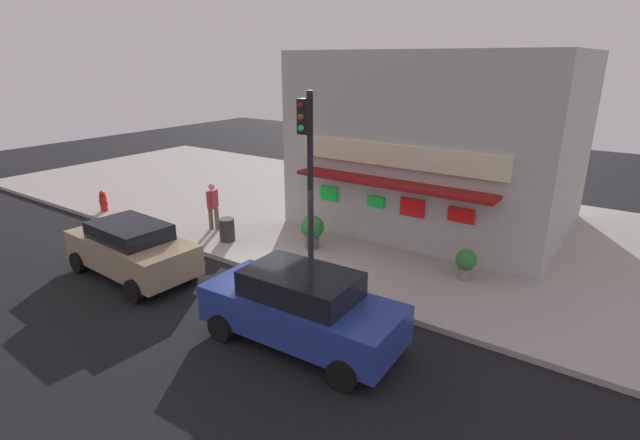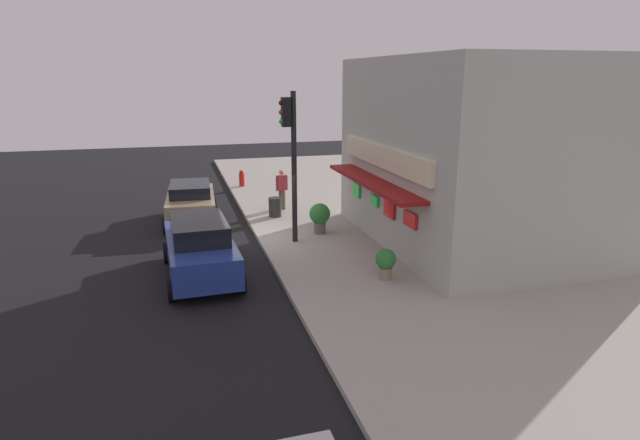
{
  "view_description": "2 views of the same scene",
  "coord_description": "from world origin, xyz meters",
  "px_view_note": "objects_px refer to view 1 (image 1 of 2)",
  "views": [
    {
      "loc": [
        8.48,
        -9.61,
        6.11
      ],
      "look_at": [
        0.72,
        1.46,
        1.53
      ],
      "focal_mm": 26.94,
      "sensor_mm": 36.0,
      "label": 1
    },
    {
      "loc": [
        17.95,
        -2.73,
        5.76
      ],
      "look_at": [
        1.93,
        1.73,
        1.24
      ],
      "focal_mm": 29.89,
      "sensor_mm": 36.0,
      "label": 2
    }
  ],
  "objects_px": {
    "potted_plant_by_window": "(466,262)",
    "parked_car_tan": "(132,248)",
    "pedestrian": "(213,204)",
    "fire_hydrant": "(103,201)",
    "trash_can": "(227,230)",
    "traffic_light": "(308,158)",
    "parked_car_blue": "(301,307)",
    "potted_plant_by_doorway": "(312,229)"
  },
  "relations": [
    {
      "from": "pedestrian",
      "to": "parked_car_blue",
      "type": "distance_m",
      "value": 7.93
    },
    {
      "from": "potted_plant_by_doorway",
      "to": "trash_can",
      "type": "bearing_deg",
      "value": -157.9
    },
    {
      "from": "pedestrian",
      "to": "parked_car_blue",
      "type": "relative_size",
      "value": 0.37
    },
    {
      "from": "potted_plant_by_window",
      "to": "fire_hydrant",
      "type": "bearing_deg",
      "value": -171.19
    },
    {
      "from": "potted_plant_by_window",
      "to": "parked_car_tan",
      "type": "relative_size",
      "value": 0.2
    },
    {
      "from": "traffic_light",
      "to": "potted_plant_by_window",
      "type": "relative_size",
      "value": 5.82
    },
    {
      "from": "pedestrian",
      "to": "parked_car_tan",
      "type": "relative_size",
      "value": 0.4
    },
    {
      "from": "trash_can",
      "to": "potted_plant_by_doorway",
      "type": "distance_m",
      "value": 3.02
    },
    {
      "from": "traffic_light",
      "to": "parked_car_blue",
      "type": "bearing_deg",
      "value": -56.09
    },
    {
      "from": "fire_hydrant",
      "to": "parked_car_tan",
      "type": "xyz_separation_m",
      "value": [
        6.08,
        -2.82,
        0.29
      ]
    },
    {
      "from": "fire_hydrant",
      "to": "potted_plant_by_window",
      "type": "bearing_deg",
      "value": 8.81
    },
    {
      "from": "potted_plant_by_window",
      "to": "parked_car_tan",
      "type": "height_order",
      "value": "parked_car_tan"
    },
    {
      "from": "trash_can",
      "to": "potted_plant_by_window",
      "type": "bearing_deg",
      "value": 12.51
    },
    {
      "from": "potted_plant_by_doorway",
      "to": "parked_car_tan",
      "type": "relative_size",
      "value": 0.26
    },
    {
      "from": "fire_hydrant",
      "to": "parked_car_blue",
      "type": "bearing_deg",
      "value": -12.93
    },
    {
      "from": "potted_plant_by_window",
      "to": "parked_car_blue",
      "type": "bearing_deg",
      "value": -111.6
    },
    {
      "from": "parked_car_blue",
      "to": "parked_car_tan",
      "type": "relative_size",
      "value": 1.06
    },
    {
      "from": "parked_car_blue",
      "to": "fire_hydrant",
      "type": "bearing_deg",
      "value": 167.07
    },
    {
      "from": "parked_car_blue",
      "to": "parked_car_tan",
      "type": "distance_m",
      "value": 6.19
    },
    {
      "from": "trash_can",
      "to": "parked_car_blue",
      "type": "distance_m",
      "value": 6.61
    },
    {
      "from": "trash_can",
      "to": "potted_plant_by_doorway",
      "type": "height_order",
      "value": "potted_plant_by_doorway"
    },
    {
      "from": "traffic_light",
      "to": "pedestrian",
      "type": "bearing_deg",
      "value": 172.52
    },
    {
      "from": "pedestrian",
      "to": "trash_can",
      "type": "bearing_deg",
      "value": -24.02
    },
    {
      "from": "potted_plant_by_window",
      "to": "pedestrian",
      "type": "bearing_deg",
      "value": -172.56
    },
    {
      "from": "pedestrian",
      "to": "potted_plant_by_doorway",
      "type": "relative_size",
      "value": 1.55
    },
    {
      "from": "parked_car_tan",
      "to": "pedestrian",
      "type": "bearing_deg",
      "value": 100.69
    },
    {
      "from": "parked_car_blue",
      "to": "pedestrian",
      "type": "bearing_deg",
      "value": 150.83
    },
    {
      "from": "traffic_light",
      "to": "potted_plant_by_doorway",
      "type": "bearing_deg",
      "value": 121.41
    },
    {
      "from": "traffic_light",
      "to": "parked_car_blue",
      "type": "height_order",
      "value": "traffic_light"
    },
    {
      "from": "pedestrian",
      "to": "potted_plant_by_window",
      "type": "xyz_separation_m",
      "value": [
        8.91,
        1.16,
        -0.44
      ]
    },
    {
      "from": "potted_plant_by_doorway",
      "to": "parked_car_blue",
      "type": "height_order",
      "value": "parked_car_blue"
    },
    {
      "from": "trash_can",
      "to": "parked_car_blue",
      "type": "bearing_deg",
      "value": -30.21
    },
    {
      "from": "traffic_light",
      "to": "fire_hydrant",
      "type": "height_order",
      "value": "traffic_light"
    },
    {
      "from": "traffic_light",
      "to": "potted_plant_by_doorway",
      "type": "distance_m",
      "value": 2.99
    },
    {
      "from": "trash_can",
      "to": "pedestrian",
      "type": "relative_size",
      "value": 0.46
    },
    {
      "from": "traffic_light",
      "to": "pedestrian",
      "type": "xyz_separation_m",
      "value": [
        -4.74,
        0.62,
        -2.34
      ]
    },
    {
      "from": "pedestrian",
      "to": "traffic_light",
      "type": "bearing_deg",
      "value": -7.48
    },
    {
      "from": "parked_car_blue",
      "to": "parked_car_tan",
      "type": "height_order",
      "value": "parked_car_blue"
    },
    {
      "from": "parked_car_tan",
      "to": "potted_plant_by_window",
      "type": "bearing_deg",
      "value": 31.6
    },
    {
      "from": "potted_plant_by_window",
      "to": "parked_car_blue",
      "type": "height_order",
      "value": "parked_car_blue"
    },
    {
      "from": "traffic_light",
      "to": "pedestrian",
      "type": "height_order",
      "value": "traffic_light"
    },
    {
      "from": "traffic_light",
      "to": "fire_hydrant",
      "type": "relative_size",
      "value": 6.05
    }
  ]
}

